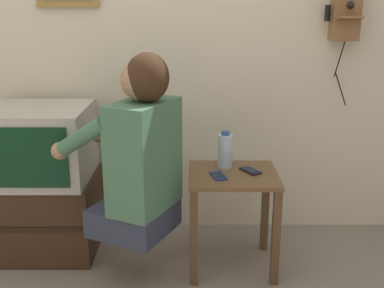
{
  "coord_description": "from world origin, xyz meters",
  "views": [
    {
      "loc": [
        0.21,
        -1.72,
        1.4
      ],
      "look_at": [
        0.2,
        0.6,
        0.72
      ],
      "focal_mm": 45.0,
      "sensor_mm": 36.0,
      "label": 1
    }
  ],
  "objects_px": {
    "television": "(40,143)",
    "person": "(141,153)",
    "water_bottle": "(227,151)",
    "cell_phone_spare": "(252,171)",
    "cell_phone_held": "(220,176)",
    "wall_phone_antique": "(348,8)"
  },
  "relations": [
    {
      "from": "person",
      "to": "cell_phone_spare",
      "type": "relative_size",
      "value": 6.6
    },
    {
      "from": "television",
      "to": "cell_phone_held",
      "type": "bearing_deg",
      "value": -13.46
    },
    {
      "from": "wall_phone_antique",
      "to": "water_bottle",
      "type": "xyz_separation_m",
      "value": [
        -0.69,
        -0.35,
        -0.73
      ]
    },
    {
      "from": "person",
      "to": "wall_phone_antique",
      "type": "xyz_separation_m",
      "value": [
        1.12,
        0.59,
        0.67
      ]
    },
    {
      "from": "cell_phone_held",
      "to": "wall_phone_antique",
      "type": "bearing_deg",
      "value": 18.21
    },
    {
      "from": "cell_phone_held",
      "to": "cell_phone_spare",
      "type": "height_order",
      "value": "same"
    },
    {
      "from": "person",
      "to": "television",
      "type": "xyz_separation_m",
      "value": [
        -0.6,
        0.34,
        -0.05
      ]
    },
    {
      "from": "cell_phone_spare",
      "to": "water_bottle",
      "type": "bearing_deg",
      "value": 119.83
    },
    {
      "from": "television",
      "to": "water_bottle",
      "type": "distance_m",
      "value": 1.03
    },
    {
      "from": "cell_phone_spare",
      "to": "water_bottle",
      "type": "xyz_separation_m",
      "value": [
        -0.13,
        0.07,
        0.09
      ]
    },
    {
      "from": "television",
      "to": "cell_phone_held",
      "type": "height_order",
      "value": "television"
    },
    {
      "from": "television",
      "to": "cell_phone_spare",
      "type": "relative_size",
      "value": 4.05
    },
    {
      "from": "person",
      "to": "water_bottle",
      "type": "relative_size",
      "value": 4.46
    },
    {
      "from": "cell_phone_spare",
      "to": "water_bottle",
      "type": "distance_m",
      "value": 0.17
    },
    {
      "from": "television",
      "to": "person",
      "type": "bearing_deg",
      "value": -29.36
    },
    {
      "from": "person",
      "to": "cell_phone_held",
      "type": "distance_m",
      "value": 0.43
    },
    {
      "from": "television",
      "to": "wall_phone_antique",
      "type": "bearing_deg",
      "value": 8.57
    },
    {
      "from": "water_bottle",
      "to": "cell_phone_spare",
      "type": "bearing_deg",
      "value": -29.57
    },
    {
      "from": "person",
      "to": "television",
      "type": "relative_size",
      "value": 1.63
    },
    {
      "from": "wall_phone_antique",
      "to": "cell_phone_held",
      "type": "relative_size",
      "value": 5.66
    },
    {
      "from": "cell_phone_held",
      "to": "cell_phone_spare",
      "type": "distance_m",
      "value": 0.19
    },
    {
      "from": "person",
      "to": "television",
      "type": "distance_m",
      "value": 0.69
    }
  ]
}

